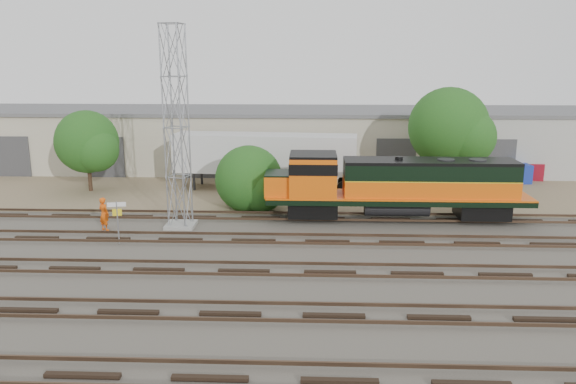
{
  "coord_description": "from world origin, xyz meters",
  "views": [
    {
      "loc": [
        3.04,
        -27.4,
        9.69
      ],
      "look_at": [
        1.77,
        4.0,
        2.2
      ],
      "focal_mm": 35.0,
      "sensor_mm": 36.0,
      "label": 1
    }
  ],
  "objects_px": {
    "signal_tower": "(177,132)",
    "semi_trailer": "(269,155)",
    "worker": "(104,214)",
    "locomotive": "(393,185)"
  },
  "relations": [
    {
      "from": "worker",
      "to": "semi_trailer",
      "type": "bearing_deg",
      "value": -99.34
    },
    {
      "from": "semi_trailer",
      "to": "worker",
      "type": "bearing_deg",
      "value": -124.17
    },
    {
      "from": "semi_trailer",
      "to": "locomotive",
      "type": "bearing_deg",
      "value": -39.74
    },
    {
      "from": "locomotive",
      "to": "semi_trailer",
      "type": "relative_size",
      "value": 1.16
    },
    {
      "from": "signal_tower",
      "to": "semi_trailer",
      "type": "xyz_separation_m",
      "value": [
        4.55,
        9.87,
        -2.99
      ]
    },
    {
      "from": "locomotive",
      "to": "semi_trailer",
      "type": "xyz_separation_m",
      "value": [
        -8.11,
        8.04,
        0.42
      ]
    },
    {
      "from": "signal_tower",
      "to": "semi_trailer",
      "type": "height_order",
      "value": "signal_tower"
    },
    {
      "from": "worker",
      "to": "semi_trailer",
      "type": "height_order",
      "value": "semi_trailer"
    },
    {
      "from": "signal_tower",
      "to": "worker",
      "type": "xyz_separation_m",
      "value": [
        -4.23,
        -0.91,
        -4.65
      ]
    },
    {
      "from": "signal_tower",
      "to": "semi_trailer",
      "type": "distance_m",
      "value": 11.27
    }
  ]
}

